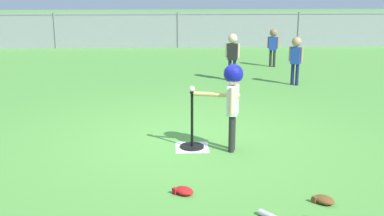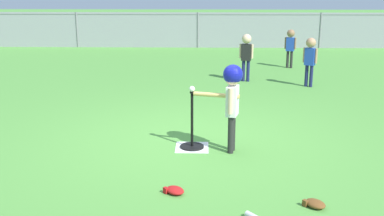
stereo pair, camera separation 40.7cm
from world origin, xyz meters
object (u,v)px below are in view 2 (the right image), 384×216
Objects in this scene: fielder_deep_center at (310,55)px; fielder_deep_left at (246,51)px; batting_tee at (192,138)px; glove_near_bats at (315,204)px; batter_child at (232,90)px; fielder_near_right at (290,43)px; baseball_on_tee at (192,89)px; glove_by_plate at (175,190)px.

fielder_deep_left is at bearing 158.08° from fielder_deep_center.
batting_tee reaches higher than glove_near_bats.
batter_child is 1.18× the size of fielder_near_right.
batter_child is at bearing 115.96° from glove_near_bats.
batter_child is (0.51, -0.13, 0.01)m from baseball_on_tee.
baseball_on_tee reaches higher than batting_tee.
baseball_on_tee is 2.23m from glove_near_bats.
glove_by_plate is 0.99× the size of glove_near_bats.
batter_child reaches higher than fielder_deep_left.
fielder_deep_left is 3.86× the size of glove_by_plate.
batter_child is 6.36m from fielder_near_right.
fielder_deep_left is at bearing 77.88° from glove_by_plate.
glove_by_plate is at bearing -95.98° from batting_tee.
batting_tee is 0.87m from batter_child.
fielder_deep_left is 3.83× the size of glove_near_bats.
glove_by_plate is (-0.66, -1.27, -0.79)m from batter_child.
fielder_near_right is 3.58× the size of glove_near_bats.
fielder_deep_center is at bearing -21.92° from fielder_deep_left.
fielder_deep_center reaches higher than glove_by_plate.
baseball_on_tee is at bearing 84.02° from glove_by_plate.
baseball_on_tee is 0.06× the size of batter_child.
batter_child is at bearing -14.77° from baseball_on_tee.
batting_tee is 2.85× the size of glove_by_plate.
fielder_near_right is at bearing 90.60° from fielder_deep_center.
fielder_deep_center is (2.35, 3.78, -0.15)m from baseball_on_tee.
glove_near_bats is at bearing -64.04° from batter_child.
fielder_deep_center reaches higher than batting_tee.
batting_tee is 1.42m from glove_by_plate.
fielder_deep_left is (-1.28, 0.51, 0.01)m from fielder_deep_center.
fielder_near_right is (1.82, 6.09, -0.19)m from batter_child.
baseball_on_tee is 1.61m from glove_by_plate.
batting_tee reaches higher than glove_by_plate.
fielder_deep_center is at bearing 58.10° from batting_tee.
glove_by_plate and glove_near_bats have the same top height.
glove_near_bats is (1.26, -1.67, -0.77)m from baseball_on_tee.
baseball_on_tee is 0.27× the size of glove_near_bats.
glove_near_bats is at bearing -97.98° from fielder_near_right.
batting_tee is 0.67× the size of batter_child.
fielder_deep_center is 2.18m from fielder_near_right.
fielder_deep_center is at bearing 78.67° from glove_near_bats.
batter_child is 1.63m from glove_by_plate.
batting_tee is 4.46m from fielder_deep_left.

